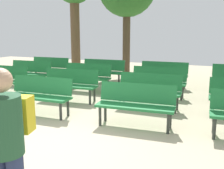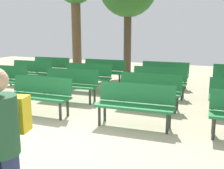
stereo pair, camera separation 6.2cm
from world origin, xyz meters
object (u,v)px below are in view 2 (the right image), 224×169
Objects in this scene: bench_r2_c2 at (159,80)px; bench_r3_c0 at (50,67)px; bench_r3_c2 at (164,73)px; bench_r3_c1 at (104,70)px; bench_r1_c0 at (4,78)px; bench_r2_c0 at (31,72)px; bench_r0_c1 at (39,93)px; bench_r1_c2 at (149,89)px; bench_r0_c2 at (135,102)px; bench_r1_c1 at (70,83)px; bench_r2_c1 at (87,75)px; visitor_with_backpack at (3,143)px.

bench_r3_c0 is at bearing 164.23° from bench_r2_c2.
bench_r3_c1 is at bearing -179.20° from bench_r3_c2.
bench_r2_c0 is (-0.08, 1.35, 0.00)m from bench_r1_c0.
bench_r1_c2 is at bearing 31.38° from bench_r0_c1.
bench_r3_c1 is (-2.36, 1.19, 0.00)m from bench_r2_c2.
bench_r1_c1 is at bearing 147.68° from bench_r0_c2.
bench_r0_c1 is at bearing -89.87° from bench_r2_c1.
bench_r2_c0 and bench_r2_c1 have the same top height.
bench_r3_c0 is (-4.65, 1.06, 0.00)m from bench_r2_c2.
bench_r1_c2 and bench_r2_c0 have the same top height.
bench_r0_c2 is at bearing -48.80° from bench_r2_c1.
bench_r3_c1 is (2.29, 0.13, 0.00)m from bench_r3_c0.
bench_r3_c1 is at bearing 119.11° from bench_r0_c2.
bench_r0_c1 is at bearing 178.54° from bench_r0_c2.
bench_r0_c1 and bench_r2_c2 have the same top height.
bench_r1_c0 is at bearing -149.40° from bench_r2_c1.
visitor_with_backpack is (2.32, -7.18, 0.43)m from bench_r3_c1.
bench_r2_c2 is at bearing 27.89° from bench_r1_c1.
bench_r2_c2 is at bearing -0.60° from bench_r2_c1.
bench_r3_c0 is at bearing 151.97° from bench_r1_c2.
bench_r0_c2 is 1.00× the size of bench_r3_c2.
bench_r0_c2 is 2.65m from bench_r2_c2.
bench_r0_c2 is 1.37m from bench_r1_c2.
bench_r0_c2 is 1.00× the size of bench_r1_c1.
bench_r0_c2 is at bearing -32.70° from bench_r1_c1.
bench_r3_c2 is 0.98× the size of visitor_with_backpack.
bench_r3_c0 is 0.99× the size of bench_r3_c2.
bench_r0_c1 is 1.00× the size of bench_r1_c2.
bench_r1_c0 is at bearing -178.24° from bench_r1_c2.
bench_r3_c2 is (4.43, 1.54, 0.00)m from bench_r2_c0.
bench_r0_c2 and bench_r2_c1 have the same top height.
bench_r1_c2 is 2.66m from bench_r2_c1.
bench_r1_c0 is at bearing -89.77° from bench_r2_c0.
bench_r1_c1 is (-0.01, 1.36, 0.00)m from bench_r0_c1.
bench_r2_c1 is (-0.16, 2.64, 0.00)m from bench_r0_c1.
bench_r0_c1 is 4.53m from bench_r3_c0.
bench_r1_c1 is 2.25m from bench_r1_c2.
bench_r2_c1 is 2.64m from bench_r3_c2.
bench_r2_c0 is 2.22m from bench_r2_c1.
bench_r2_c1 is at bearing -149.94° from bench_r3_c2.
bench_r1_c2 is 1.00× the size of bench_r3_c0.
bench_r1_c1 is (2.29, 0.16, 0.00)m from bench_r1_c0.
bench_r2_c2 is at bearing -87.62° from bench_r3_c2.
bench_r1_c0 and bench_r3_c0 have the same top height.
bench_r2_c1 is 1.00× the size of bench_r3_c2.
bench_r0_c2 is at bearing -89.28° from bench_r3_c2.
bench_r3_c1 is 7.56m from visitor_with_backpack.
visitor_with_backpack is at bearing -71.83° from bench_r2_c1.
bench_r1_c1 is at bearing -77.89° from visitor_with_backpack.
bench_r2_c2 is (2.19, 2.75, 0.00)m from bench_r0_c1.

